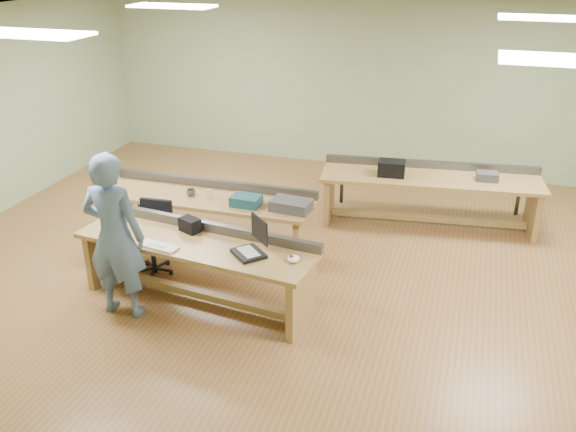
% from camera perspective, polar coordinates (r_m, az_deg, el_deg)
% --- Properties ---
extents(floor, '(10.00, 10.00, 0.00)m').
position_cam_1_polar(floor, '(7.87, 2.17, -4.60)').
color(floor, brown).
rests_on(floor, ground).
extents(ceiling, '(10.00, 10.00, 0.00)m').
position_cam_1_polar(ceiling, '(6.94, 2.57, 17.66)').
color(ceiling, silver).
rests_on(ceiling, wall_back).
extents(wall_back, '(10.00, 0.04, 3.00)m').
position_cam_1_polar(wall_back, '(11.05, 7.95, 12.03)').
color(wall_back, '#92AD83').
rests_on(wall_back, floor).
extents(wall_front, '(10.00, 0.04, 3.00)m').
position_cam_1_polar(wall_front, '(3.94, -13.55, -12.17)').
color(wall_front, '#92AD83').
rests_on(wall_front, floor).
extents(fluor_panels, '(6.20, 3.50, 0.03)m').
position_cam_1_polar(fluor_panels, '(6.94, 2.56, 17.41)').
color(fluor_panels, white).
rests_on(fluor_panels, ceiling).
extents(workbench_front, '(2.85, 1.06, 0.86)m').
position_cam_1_polar(workbench_front, '(6.95, -8.48, -3.81)').
color(workbench_front, '#AA7B47').
rests_on(workbench_front, floor).
extents(workbench_mid, '(2.90, 0.78, 0.86)m').
position_cam_1_polar(workbench_mid, '(8.16, -7.64, 0.66)').
color(workbench_mid, '#AA7B47').
rests_on(workbench_mid, floor).
extents(workbench_back, '(3.17, 1.18, 0.86)m').
position_cam_1_polar(workbench_back, '(9.01, 13.11, 2.57)').
color(workbench_back, '#AA7B47').
rests_on(workbench_back, floor).
extents(person, '(0.70, 0.47, 1.88)m').
position_cam_1_polar(person, '(6.74, -15.92, -1.82)').
color(person, slate).
rests_on(person, floor).
extents(laptop_base, '(0.44, 0.44, 0.04)m').
position_cam_1_polar(laptop_base, '(6.50, -3.71, -3.52)').
color(laptop_base, black).
rests_on(laptop_base, workbench_front).
extents(laptop_screen, '(0.26, 0.25, 0.27)m').
position_cam_1_polar(laptop_screen, '(6.45, -2.68, -1.25)').
color(laptop_screen, black).
rests_on(laptop_screen, laptop_base).
extents(keyboard, '(0.51, 0.25, 0.03)m').
position_cam_1_polar(keyboard, '(6.81, -12.12, -2.77)').
color(keyboard, silver).
rests_on(keyboard, workbench_front).
extents(trackball_mouse, '(0.18, 0.19, 0.06)m').
position_cam_1_polar(trackball_mouse, '(6.36, 0.51, -4.01)').
color(trackball_mouse, white).
rests_on(trackball_mouse, workbench_front).
extents(camera_bag, '(0.28, 0.24, 0.16)m').
position_cam_1_polar(camera_bag, '(7.08, -9.17, -0.82)').
color(camera_bag, black).
rests_on(camera_bag, workbench_front).
extents(task_chair, '(0.53, 0.53, 0.91)m').
position_cam_1_polar(task_chair, '(7.77, -12.41, -2.82)').
color(task_chair, black).
rests_on(task_chair, floor).
extents(parts_bin_teal, '(0.37, 0.28, 0.13)m').
position_cam_1_polar(parts_bin_teal, '(7.71, -3.93, 1.45)').
color(parts_bin_teal, '#153E45').
rests_on(parts_bin_teal, workbench_mid).
extents(parts_bin_grey, '(0.52, 0.36, 0.13)m').
position_cam_1_polar(parts_bin_grey, '(7.55, 0.29, 1.02)').
color(parts_bin_grey, '#37373A').
rests_on(parts_bin_grey, workbench_mid).
extents(mug, '(0.13, 0.13, 0.09)m').
position_cam_1_polar(mug, '(8.09, -9.06, 2.18)').
color(mug, '#37373A').
rests_on(mug, workbench_mid).
extents(drinks_can, '(0.07, 0.07, 0.12)m').
position_cam_1_polar(drinks_can, '(7.97, -7.41, 2.05)').
color(drinks_can, silver).
rests_on(drinks_can, workbench_mid).
extents(storage_box_back, '(0.40, 0.30, 0.22)m').
position_cam_1_polar(storage_box_back, '(8.81, 9.66, 4.43)').
color(storage_box_back, black).
rests_on(storage_box_back, workbench_back).
extents(tray_back, '(0.32, 0.25, 0.12)m').
position_cam_1_polar(tray_back, '(8.96, 18.15, 3.53)').
color(tray_back, '#37373A').
rests_on(tray_back, workbench_back).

